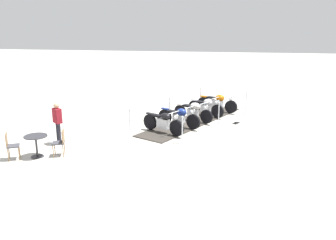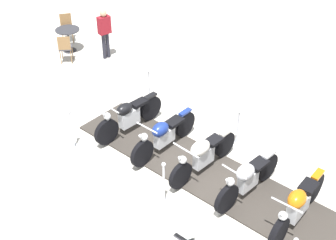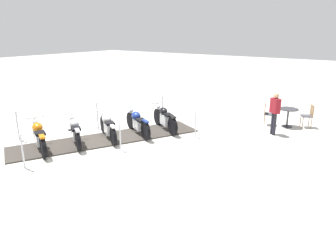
{
  "view_description": "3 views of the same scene",
  "coord_description": "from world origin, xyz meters",
  "px_view_note": "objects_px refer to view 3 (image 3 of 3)",
  "views": [
    {
      "loc": [
        -16.48,
        -1.5,
        4.65
      ],
      "look_at": [
        -2.09,
        0.86,
        0.6
      ],
      "focal_mm": 38.35,
      "sensor_mm": 36.0,
      "label": 1
    },
    {
      "loc": [
        1.19,
        -8.16,
        7.26
      ],
      "look_at": [
        -1.01,
        0.7,
        0.81
      ],
      "focal_mm": 50.14,
      "sensor_mm": 36.0,
      "label": 2
    },
    {
      "loc": [
        7.62,
        8.14,
        3.9
      ],
      "look_at": [
        -1.17,
        1.9,
        0.79
      ],
      "focal_mm": 33.19,
      "sensor_mm": 36.0,
      "label": 3
    }
  ],
  "objects_px": {
    "motorcycle_black": "(165,118)",
    "stanchion_left_front": "(195,130)",
    "stanchion_right_front": "(162,112)",
    "cafe_chair_across_table": "(267,112)",
    "info_placard": "(73,128)",
    "stanchion_left_rear": "(23,157)",
    "cafe_table": "(288,113)",
    "motorcycle_navy": "(137,122)",
    "cafe_chair_near_table": "(309,115)",
    "bystander_person": "(275,110)",
    "motorcycle_copper": "(39,136)",
    "stanchion_right_mid": "(98,121)",
    "motorcycle_cream": "(107,125)",
    "stanchion_right_rear": "(18,131)",
    "stanchion_left_mid": "(120,142)",
    "motorcycle_chrome": "(75,131)"
  },
  "relations": [
    {
      "from": "motorcycle_navy",
      "to": "cafe_chair_near_table",
      "type": "height_order",
      "value": "motorcycle_navy"
    },
    {
      "from": "stanchion_left_mid",
      "to": "stanchion_left_front",
      "type": "bearing_deg",
      "value": 153.14
    },
    {
      "from": "stanchion_left_mid",
      "to": "cafe_table",
      "type": "xyz_separation_m",
      "value": [
        -6.13,
        3.76,
        0.26
      ]
    },
    {
      "from": "stanchion_left_rear",
      "to": "stanchion_right_rear",
      "type": "bearing_deg",
      "value": -116.86
    },
    {
      "from": "info_placard",
      "to": "cafe_chair_across_table",
      "type": "relative_size",
      "value": 0.48
    },
    {
      "from": "stanchion_left_mid",
      "to": "stanchion_left_front",
      "type": "xyz_separation_m",
      "value": [
        -2.63,
        1.33,
        -0.0
      ]
    },
    {
      "from": "stanchion_right_front",
      "to": "cafe_chair_near_table",
      "type": "height_order",
      "value": "stanchion_right_front"
    },
    {
      "from": "stanchion_right_front",
      "to": "stanchion_left_front",
      "type": "height_order",
      "value": "stanchion_right_front"
    },
    {
      "from": "info_placard",
      "to": "cafe_table",
      "type": "height_order",
      "value": "cafe_table"
    },
    {
      "from": "motorcycle_copper",
      "to": "bystander_person",
      "type": "xyz_separation_m",
      "value": [
        -6.22,
        5.92,
        0.49
      ]
    },
    {
      "from": "stanchion_left_mid",
      "to": "motorcycle_chrome",
      "type": "bearing_deg",
      "value": -76.88
    },
    {
      "from": "motorcycle_cream",
      "to": "motorcycle_chrome",
      "type": "relative_size",
      "value": 1.06
    },
    {
      "from": "motorcycle_chrome",
      "to": "motorcycle_navy",
      "type": "bearing_deg",
      "value": -85.43
    },
    {
      "from": "stanchion_left_mid",
      "to": "stanchion_left_rear",
      "type": "xyz_separation_m",
      "value": [
        2.63,
        -1.33,
        0.06
      ]
    },
    {
      "from": "motorcycle_black",
      "to": "cafe_chair_near_table",
      "type": "distance_m",
      "value": 5.99
    },
    {
      "from": "stanchion_left_mid",
      "to": "stanchion_left_rear",
      "type": "relative_size",
      "value": 0.93
    },
    {
      "from": "motorcycle_navy",
      "to": "motorcycle_cream",
      "type": "height_order",
      "value": "motorcycle_navy"
    },
    {
      "from": "stanchion_right_front",
      "to": "cafe_chair_near_table",
      "type": "distance_m",
      "value": 6.2
    },
    {
      "from": "motorcycle_copper",
      "to": "cafe_table",
      "type": "height_order",
      "value": "motorcycle_copper"
    },
    {
      "from": "cafe_chair_near_table",
      "to": "stanchion_right_rear",
      "type": "bearing_deg",
      "value": 15.89
    },
    {
      "from": "stanchion_right_rear",
      "to": "bystander_person",
      "type": "distance_m",
      "value": 9.61
    },
    {
      "from": "motorcycle_copper",
      "to": "stanchion_right_mid",
      "type": "xyz_separation_m",
      "value": [
        -2.72,
        -0.12,
        -0.15
      ]
    },
    {
      "from": "motorcycle_cream",
      "to": "stanchion_right_mid",
      "type": "height_order",
      "value": "stanchion_right_mid"
    },
    {
      "from": "motorcycle_copper",
      "to": "cafe_table",
      "type": "relative_size",
      "value": 2.63
    },
    {
      "from": "motorcycle_navy",
      "to": "motorcycle_copper",
      "type": "distance_m",
      "value": 3.56
    },
    {
      "from": "motorcycle_cream",
      "to": "motorcycle_copper",
      "type": "relative_size",
      "value": 0.92
    },
    {
      "from": "cafe_table",
      "to": "stanchion_left_front",
      "type": "bearing_deg",
      "value": -34.74
    },
    {
      "from": "stanchion_right_front",
      "to": "cafe_table",
      "type": "relative_size",
      "value": 1.4
    },
    {
      "from": "info_placard",
      "to": "motorcycle_chrome",
      "type": "bearing_deg",
      "value": -97.94
    },
    {
      "from": "stanchion_right_front",
      "to": "bystander_person",
      "type": "xyz_separation_m",
      "value": [
        -0.87,
        4.71,
        0.61
      ]
    },
    {
      "from": "stanchion_right_front",
      "to": "cafe_chair_across_table",
      "type": "bearing_deg",
      "value": 116.13
    },
    {
      "from": "cafe_chair_across_table",
      "to": "bystander_person",
      "type": "distance_m",
      "value": 1.37
    },
    {
      "from": "stanchion_right_rear",
      "to": "motorcycle_black",
      "type": "bearing_deg",
      "value": 138.93
    },
    {
      "from": "motorcycle_chrome",
      "to": "stanchion_right_rear",
      "type": "bearing_deg",
      "value": 57.29
    },
    {
      "from": "cafe_chair_near_table",
      "to": "bystander_person",
      "type": "distance_m",
      "value": 2.03
    },
    {
      "from": "motorcycle_copper",
      "to": "stanchion_right_rear",
      "type": "relative_size",
      "value": 1.85
    },
    {
      "from": "info_placard",
      "to": "stanchion_left_rear",
      "type": "bearing_deg",
      "value": -122.19
    },
    {
      "from": "motorcycle_navy",
      "to": "stanchion_right_mid",
      "type": "relative_size",
      "value": 1.76
    },
    {
      "from": "motorcycle_cream",
      "to": "bystander_person",
      "type": "distance_m",
      "value": 6.37
    },
    {
      "from": "stanchion_right_front",
      "to": "stanchion_left_front",
      "type": "distance_m",
      "value": 2.75
    },
    {
      "from": "motorcycle_navy",
      "to": "motorcycle_black",
      "type": "bearing_deg",
      "value": -89.93
    },
    {
      "from": "motorcycle_black",
      "to": "cafe_chair_near_table",
      "type": "relative_size",
      "value": 2.01
    },
    {
      "from": "stanchion_left_front",
      "to": "cafe_chair_near_table",
      "type": "distance_m",
      "value": 5.0
    },
    {
      "from": "motorcycle_copper",
      "to": "info_placard",
      "type": "relative_size",
      "value": 4.63
    },
    {
      "from": "stanchion_right_mid",
      "to": "cafe_chair_near_table",
      "type": "relative_size",
      "value": 1.2
    },
    {
      "from": "stanchion_left_front",
      "to": "info_placard",
      "type": "xyz_separation_m",
      "value": [
        2.02,
        -4.61,
        -0.25
      ]
    },
    {
      "from": "stanchion_left_mid",
      "to": "info_placard",
      "type": "xyz_separation_m",
      "value": [
        -0.62,
        -3.28,
        -0.25
      ]
    },
    {
      "from": "motorcycle_chrome",
      "to": "motorcycle_black",
      "type": "bearing_deg",
      "value": -85.58
    },
    {
      "from": "motorcycle_black",
      "to": "stanchion_left_front",
      "type": "height_order",
      "value": "motorcycle_black"
    },
    {
      "from": "stanchion_left_rear",
      "to": "motorcycle_chrome",
      "type": "bearing_deg",
      "value": -168.28
    }
  ]
}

